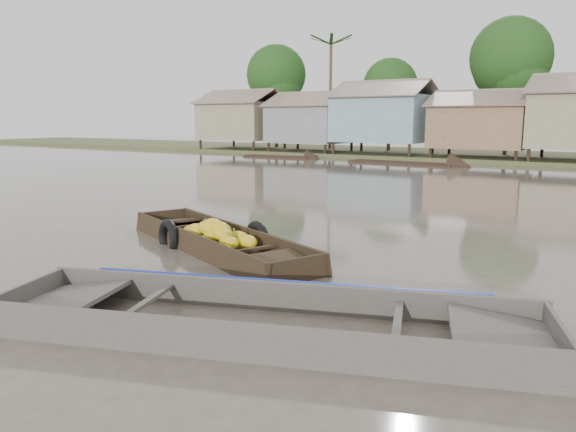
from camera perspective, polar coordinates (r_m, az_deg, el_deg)
The scene contains 3 objects.
ground at distance 9.93m, azimuth -2.17°, elevation -6.21°, with size 120.00×120.00×0.00m, color #50483D.
banana_boat at distance 12.12m, azimuth -7.46°, elevation -2.41°, with size 6.18×3.71×0.88m.
viewer_boat at distance 7.44m, azimuth -2.20°, elevation -11.40°, with size 7.42×4.19×0.58m.
Camera 1 is at (5.48, -7.81, 2.76)m, focal length 35.00 mm.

